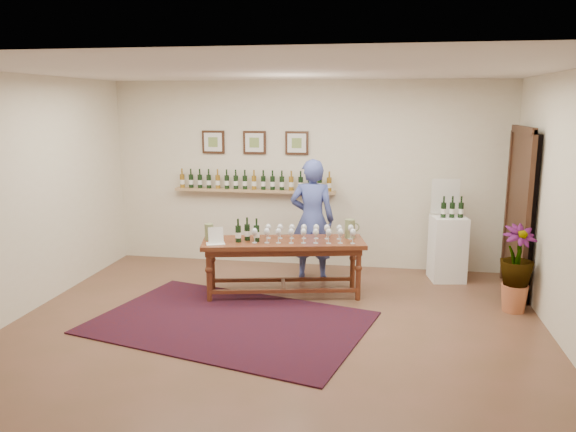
% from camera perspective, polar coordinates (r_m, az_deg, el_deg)
% --- Properties ---
extents(ground, '(6.00, 6.00, 0.00)m').
position_cam_1_polar(ground, '(6.47, -1.21, -10.99)').
color(ground, brown).
rests_on(ground, ground).
extents(room_shell, '(6.00, 6.00, 6.00)m').
position_cam_1_polar(room_shell, '(7.91, 16.60, 1.12)').
color(room_shell, beige).
rests_on(room_shell, ground).
extents(rug, '(3.40, 2.68, 0.02)m').
position_cam_1_polar(rug, '(6.55, -5.93, -10.70)').
color(rug, '#460D0C').
rests_on(rug, ground).
extents(tasting_table, '(2.16, 1.08, 0.73)m').
position_cam_1_polar(tasting_table, '(7.24, -0.47, -3.34)').
color(tasting_table, '#462511').
rests_on(tasting_table, ground).
extents(table_glasses, '(1.47, 0.52, 0.20)m').
position_cam_1_polar(table_glasses, '(7.16, 1.59, -1.77)').
color(table_glasses, silver).
rests_on(table_glasses, tasting_table).
extents(table_bottles, '(0.31, 0.22, 0.29)m').
position_cam_1_polar(table_bottles, '(7.17, -4.16, -1.41)').
color(table_bottles, black).
rests_on(table_bottles, tasting_table).
extents(pitcher_left, '(0.16, 0.16, 0.21)m').
position_cam_1_polar(pitcher_left, '(7.29, -8.02, -1.61)').
color(pitcher_left, '#687247').
rests_on(pitcher_left, tasting_table).
extents(pitcher_right, '(0.17, 0.17, 0.25)m').
position_cam_1_polar(pitcher_right, '(7.36, 6.30, -1.29)').
color(pitcher_right, '#687247').
rests_on(pitcher_right, tasting_table).
extents(menu_card, '(0.27, 0.24, 0.21)m').
position_cam_1_polar(menu_card, '(7.09, -7.35, -1.96)').
color(menu_card, silver).
rests_on(menu_card, tasting_table).
extents(display_pedestal, '(0.52, 0.52, 0.91)m').
position_cam_1_polar(display_pedestal, '(8.23, 15.90, -3.19)').
color(display_pedestal, white).
rests_on(display_pedestal, ground).
extents(pedestal_bottles, '(0.30, 0.12, 0.29)m').
position_cam_1_polar(pedestal_bottles, '(8.05, 16.35, 0.87)').
color(pedestal_bottles, black).
rests_on(pedestal_bottles, display_pedestal).
extents(info_sign, '(0.39, 0.08, 0.54)m').
position_cam_1_polar(info_sign, '(8.18, 15.70, 1.95)').
color(info_sign, silver).
rests_on(info_sign, display_pedestal).
extents(potted_plant, '(0.60, 0.60, 0.91)m').
position_cam_1_polar(potted_plant, '(7.23, 22.18, -4.98)').
color(potted_plant, '#B05F3A').
rests_on(potted_plant, ground).
extents(person, '(0.63, 0.42, 1.72)m').
position_cam_1_polar(person, '(7.90, 2.47, -0.37)').
color(person, '#3B488D').
rests_on(person, ground).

